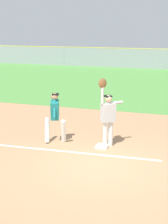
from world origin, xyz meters
name	(u,v)px	position (x,y,z in m)	size (l,w,h in m)	color
ground_plane	(98,166)	(0.00, 0.00, 0.00)	(75.58, 75.58, 0.00)	tan
outfield_grass	(161,84)	(0.00, 15.10, 0.01)	(41.41, 16.91, 0.01)	#549342
first_base	(102,146)	(-0.33, 1.59, 0.04)	(0.38, 0.38, 0.08)	white
fielder	(108,113)	(-0.21, 1.75, 1.12)	(0.73, 0.70, 2.28)	silver
runner	(55,114)	(-1.98, 1.56, 1.00)	(0.87, 0.82, 1.72)	white
baseball	(103,92)	(-0.38, 1.79, 1.79)	(0.07, 0.07, 0.07)	white
parked_car_white	(52,54)	(-13.73, 28.18, 0.67)	(4.48, 2.26, 1.25)	white
parked_car_tan	(107,56)	(-7.15, 27.91, 0.67)	(4.56, 2.44, 1.25)	tan
parked_car_blue	(162,58)	(-1.37, 27.35, 0.67)	(4.46, 2.23, 1.25)	#23389E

